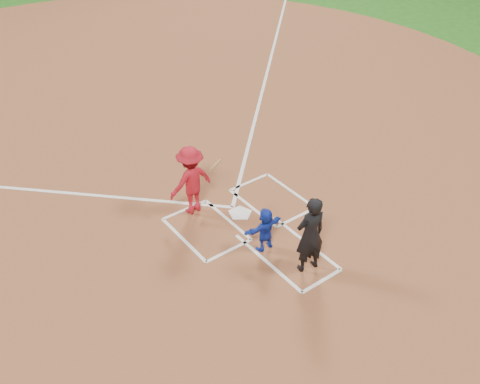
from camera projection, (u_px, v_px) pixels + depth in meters
ground at (240, 214)px, 12.74m from camera, size 120.00×120.00×0.00m
home_plate_dirt at (125, 119)px, 16.64m from camera, size 28.00×28.00×0.01m
home_plate at (240, 213)px, 12.73m from camera, size 0.60×0.60×0.02m
catcher at (265, 229)px, 11.44m from camera, size 0.97×0.32×1.04m
umpire at (310, 235)px, 10.71m from camera, size 0.72×0.53×1.79m
chalk_markings at (135, 128)px, 16.17m from camera, size 28.35×17.32×0.01m
batter_at_plate at (191, 180)px, 12.34m from camera, size 1.52×0.79×1.73m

